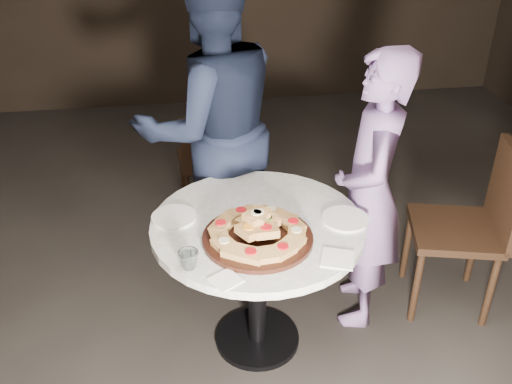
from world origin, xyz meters
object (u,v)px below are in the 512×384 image
chair_right (476,220)px  table (258,247)px  diner_teal (370,194)px  serving_board (258,238)px  focaccia_pile (258,229)px  chair_far (208,157)px  diner_navy (211,127)px  water_glass (189,260)px

chair_right → table: bearing=-69.0°
diner_teal → chair_right: bearing=102.1°
table → chair_right: size_ratio=1.35×
serving_board → diner_teal: 0.67m
table → focaccia_pile: bearing=-97.9°
focaccia_pile → chair_far: size_ratio=0.55×
focaccia_pile → chair_right: (1.18, 0.27, -0.24)m
diner_navy → water_glass: bearing=64.1°
table → diner_teal: size_ratio=0.86×
water_glass → chair_right: 1.56m
serving_board → focaccia_pile: size_ratio=1.11×
focaccia_pile → diner_teal: bearing=26.4°
table → chair_far: size_ratio=1.61×
water_glass → chair_right: bearing=15.9°
table → water_glass: (-0.32, -0.28, 0.17)m
diner_navy → diner_teal: (0.73, -0.55, -0.16)m
table → diner_teal: bearing=15.8°
focaccia_pile → diner_teal: diner_teal is taller
focaccia_pile → diner_teal: size_ratio=0.29×
focaccia_pile → water_glass: (-0.30, -0.15, -0.02)m
diner_navy → table: bearing=85.6°
chair_far → diner_teal: size_ratio=0.54×
diner_teal → water_glass: bearing=-49.3°
diner_teal → chair_far: bearing=-131.5°
table → chair_far: (-0.14, 1.23, -0.14)m
serving_board → diner_teal: (0.60, 0.30, -0.01)m
chair_far → diner_teal: (0.72, -1.06, 0.28)m
table → serving_board: 0.20m
chair_far → serving_board: bearing=90.8°
serving_board → water_glass: size_ratio=5.79×
water_glass → diner_teal: 1.01m
table → chair_right: 1.17m
focaccia_pile → chair_right: bearing=13.1°
chair_far → diner_navy: bearing=85.1°
focaccia_pile → diner_teal: (0.60, 0.30, -0.05)m
table → chair_right: (1.16, 0.14, -0.05)m
table → diner_teal: (0.58, 0.16, 0.14)m
table → serving_board: bearing=-98.7°
chair_right → diner_navy: bearing=-99.6°
serving_board → chair_far: size_ratio=0.61×
focaccia_pile → water_glass: focaccia_pile is taller
table → diner_teal: 0.62m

